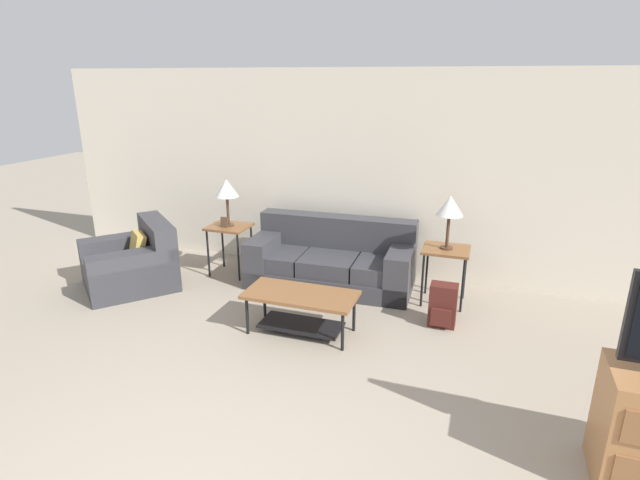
% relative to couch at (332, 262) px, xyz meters
% --- Properties ---
extents(wall_back, '(8.81, 0.06, 2.60)m').
position_rel_couch_xyz_m(wall_back, '(0.20, 0.59, 1.00)').
color(wall_back, silver).
rests_on(wall_back, ground_plane).
extents(couch, '(2.03, 0.94, 0.82)m').
position_rel_couch_xyz_m(couch, '(0.00, 0.00, 0.00)').
color(couch, '#38383D').
rests_on(couch, ground_plane).
extents(armchair, '(1.41, 1.41, 0.80)m').
position_rel_couch_xyz_m(armchair, '(-2.32, -0.84, -0.01)').
color(armchair, '#38383D').
rests_on(armchair, ground_plane).
extents(coffee_table, '(1.12, 0.53, 0.43)m').
position_rel_couch_xyz_m(coffee_table, '(0.08, -1.29, 0.02)').
color(coffee_table, brown).
rests_on(coffee_table, ground_plane).
extents(side_table_left, '(0.52, 0.46, 0.66)m').
position_rel_couch_xyz_m(side_table_left, '(-1.37, -0.09, 0.28)').
color(side_table_left, brown).
rests_on(side_table_left, ground_plane).
extents(side_table_right, '(0.52, 0.46, 0.66)m').
position_rel_couch_xyz_m(side_table_right, '(1.37, -0.09, 0.28)').
color(side_table_right, brown).
rests_on(side_table_right, ground_plane).
extents(table_lamp_left, '(0.29, 0.29, 0.61)m').
position_rel_couch_xyz_m(table_lamp_left, '(-1.37, -0.09, 0.84)').
color(table_lamp_left, '#472D1E').
rests_on(table_lamp_left, side_table_left).
extents(table_lamp_right, '(0.29, 0.29, 0.61)m').
position_rel_couch_xyz_m(table_lamp_right, '(1.37, -0.09, 0.84)').
color(table_lamp_right, '#472D1E').
rests_on(table_lamp_right, side_table_right).
extents(backpack, '(0.28, 0.26, 0.46)m').
position_rel_couch_xyz_m(backpack, '(1.43, -0.67, -0.07)').
color(backpack, '#4C1E19').
rests_on(backpack, ground_plane).
extents(picture_frame, '(0.10, 0.04, 0.13)m').
position_rel_couch_xyz_m(picture_frame, '(-1.39, -0.16, 0.43)').
color(picture_frame, '#4C3828').
rests_on(picture_frame, side_table_left).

